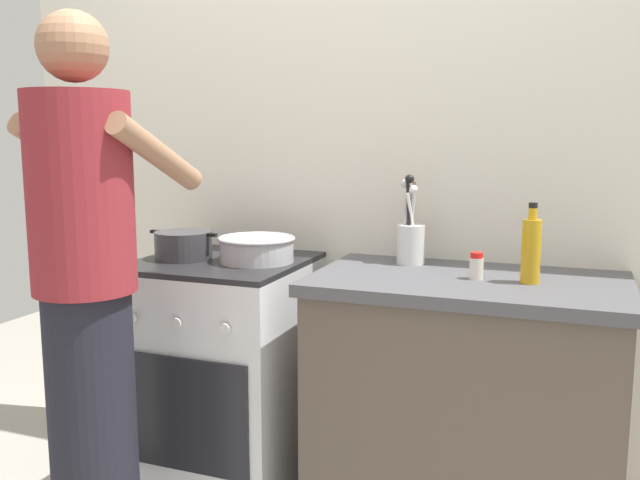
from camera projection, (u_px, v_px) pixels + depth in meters
back_wall at (392, 163)px, 2.58m from camera, size 3.20×0.10×2.50m
countertop at (464, 410)px, 2.25m from camera, size 1.00×0.60×0.90m
stove_range at (224, 377)px, 2.57m from camera, size 0.60×0.62×0.90m
pot at (183, 245)px, 2.51m from camera, size 0.28×0.21×0.10m
mixing_bowl at (257, 248)px, 2.45m from camera, size 0.28×0.28×0.09m
utensil_crock at (411, 235)px, 2.41m from camera, size 0.10×0.10×0.32m
spice_bottle at (476, 266)px, 2.16m from camera, size 0.04×0.04×0.09m
oil_bottle at (531, 250)px, 2.09m from camera, size 0.06×0.06×0.25m
person at (88, 304)px, 2.01m from camera, size 0.41×0.50×1.70m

